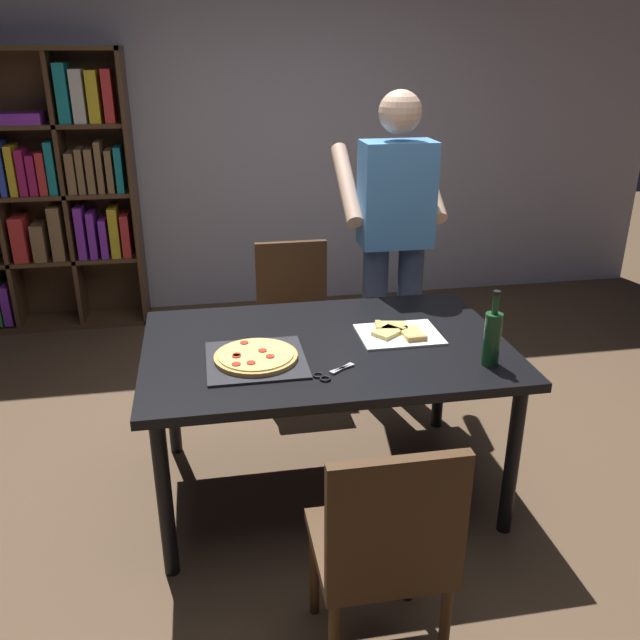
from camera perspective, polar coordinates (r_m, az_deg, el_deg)
ground_plane at (r=3.27m, az=0.48°, el=-14.09°), size 12.00×12.00×0.00m
back_wall at (r=5.23m, az=-4.96°, el=16.42°), size 6.40×0.10×2.80m
dining_table at (r=2.91m, az=0.52°, el=-3.31°), size 1.57×1.03×0.75m
chair_near_camera at (r=2.19m, az=5.65°, el=-18.69°), size 0.42×0.42×0.90m
chair_far_side at (r=3.89m, az=-2.22°, el=0.82°), size 0.42×0.42×0.90m
bookshelf at (r=5.17m, az=-23.09°, el=9.96°), size 1.40×0.35×1.95m
person_serving_pizza at (r=3.63m, az=6.37°, el=7.23°), size 0.55×0.54×1.75m
pepperoni_pizza_on_tray at (r=2.73m, az=-5.54°, el=-3.24°), size 0.40×0.40×0.04m
pizza_slices_on_towel at (r=2.98m, az=6.74°, el=-1.09°), size 0.36×0.28×0.03m
wine_bottle at (r=2.74m, az=14.57°, el=-1.43°), size 0.07×0.07×0.32m
kitchen_scissors at (r=2.61m, az=0.79°, el=-4.64°), size 0.19×0.15×0.01m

